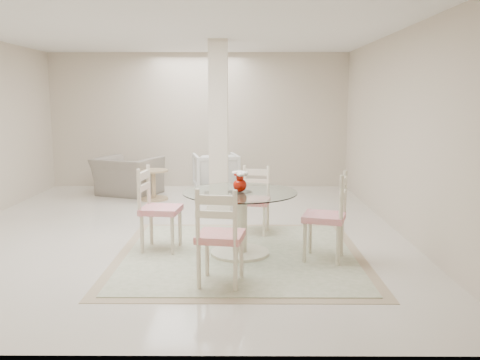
{
  "coord_description": "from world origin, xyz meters",
  "views": [
    {
      "loc": [
        0.89,
        -6.83,
        1.79
      ],
      "look_at": [
        0.86,
        -0.97,
        0.85
      ],
      "focal_mm": 38.0,
      "sensor_mm": 36.0,
      "label": 1
    }
  ],
  "objects_px": {
    "red_vase": "(240,181)",
    "recliner_taupe": "(128,176)",
    "column": "(218,127)",
    "dining_chair_east": "(331,210)",
    "dining_chair_west": "(155,203)",
    "dining_chair_south": "(219,230)",
    "dining_table": "(240,223)",
    "dining_chair_north": "(255,195)",
    "side_table": "(154,186)",
    "armchair_white": "(216,173)"
  },
  "relations": [
    {
      "from": "dining_chair_north",
      "to": "side_table",
      "type": "distance_m",
      "value": 2.88
    },
    {
      "from": "column",
      "to": "recliner_taupe",
      "type": "height_order",
      "value": "column"
    },
    {
      "from": "dining_table",
      "to": "dining_chair_north",
      "type": "relative_size",
      "value": 1.31
    },
    {
      "from": "column",
      "to": "dining_chair_north",
      "type": "xyz_separation_m",
      "value": [
        0.55,
        -1.48,
        -0.83
      ]
    },
    {
      "from": "red_vase",
      "to": "column",
      "type": "bearing_deg",
      "value": 98.25
    },
    {
      "from": "red_vase",
      "to": "dining_table",
      "type": "bearing_deg",
      "value": 146.31
    },
    {
      "from": "dining_chair_south",
      "to": "recliner_taupe",
      "type": "distance_m",
      "value": 5.13
    },
    {
      "from": "column",
      "to": "dining_chair_south",
      "type": "height_order",
      "value": "column"
    },
    {
      "from": "dining_chair_north",
      "to": "recliner_taupe",
      "type": "bearing_deg",
      "value": 141.61
    },
    {
      "from": "dining_chair_north",
      "to": "dining_chair_south",
      "type": "distance_m",
      "value": 2.03
    },
    {
      "from": "dining_chair_west",
      "to": "side_table",
      "type": "height_order",
      "value": "dining_chair_west"
    },
    {
      "from": "dining_chair_west",
      "to": "armchair_white",
      "type": "distance_m",
      "value": 3.83
    },
    {
      "from": "column",
      "to": "dining_table",
      "type": "xyz_separation_m",
      "value": [
        0.36,
        -2.47,
        -0.97
      ]
    },
    {
      "from": "dining_chair_north",
      "to": "recliner_taupe",
      "type": "distance_m",
      "value": 3.6
    },
    {
      "from": "column",
      "to": "armchair_white",
      "type": "xyz_separation_m",
      "value": [
        -0.13,
        1.51,
        -0.97
      ]
    },
    {
      "from": "armchair_white",
      "to": "dining_chair_east",
      "type": "bearing_deg",
      "value": 98.26
    },
    {
      "from": "armchair_white",
      "to": "side_table",
      "type": "bearing_deg",
      "value": 22.72
    },
    {
      "from": "dining_chair_east",
      "to": "recliner_taupe",
      "type": "bearing_deg",
      "value": -124.92
    },
    {
      "from": "red_vase",
      "to": "recliner_taupe",
      "type": "distance_m",
      "value": 4.34
    },
    {
      "from": "dining_chair_north",
      "to": "dining_chair_south",
      "type": "bearing_deg",
      "value": -89.55
    },
    {
      "from": "recliner_taupe",
      "to": "red_vase",
      "type": "bearing_deg",
      "value": 140.49
    },
    {
      "from": "column",
      "to": "dining_chair_east",
      "type": "height_order",
      "value": "column"
    },
    {
      "from": "dining_chair_west",
      "to": "dining_table",
      "type": "bearing_deg",
      "value": -93.8
    },
    {
      "from": "column",
      "to": "dining_chair_east",
      "type": "relative_size",
      "value": 2.45
    },
    {
      "from": "dining_chair_west",
      "to": "recliner_taupe",
      "type": "xyz_separation_m",
      "value": [
        -1.12,
        3.55,
        -0.23
      ]
    },
    {
      "from": "dining_table",
      "to": "side_table",
      "type": "xyz_separation_m",
      "value": [
        -1.56,
        3.26,
        -0.13
      ]
    },
    {
      "from": "dining_table",
      "to": "side_table",
      "type": "height_order",
      "value": "dining_table"
    },
    {
      "from": "red_vase",
      "to": "recliner_taupe",
      "type": "xyz_separation_m",
      "value": [
        -2.13,
        3.74,
        -0.52
      ]
    },
    {
      "from": "dining_chair_north",
      "to": "dining_chair_west",
      "type": "distance_m",
      "value": 1.44
    },
    {
      "from": "dining_table",
      "to": "dining_chair_east",
      "type": "xyz_separation_m",
      "value": [
        1.0,
        -0.2,
        0.2
      ]
    },
    {
      "from": "dining_chair_west",
      "to": "armchair_white",
      "type": "xyz_separation_m",
      "value": [
        0.52,
        3.79,
        -0.2
      ]
    },
    {
      "from": "armchair_white",
      "to": "dining_chair_west",
      "type": "bearing_deg",
      "value": 70.94
    },
    {
      "from": "dining_chair_west",
      "to": "dining_chair_south",
      "type": "height_order",
      "value": "dining_chair_west"
    },
    {
      "from": "red_vase",
      "to": "side_table",
      "type": "xyz_separation_m",
      "value": [
        -1.56,
        3.26,
        -0.62
      ]
    },
    {
      "from": "dining_table",
      "to": "dining_chair_north",
      "type": "bearing_deg",
      "value": 78.96
    },
    {
      "from": "dining_table",
      "to": "recliner_taupe",
      "type": "bearing_deg",
      "value": 119.61
    },
    {
      "from": "column",
      "to": "dining_table",
      "type": "bearing_deg",
      "value": -81.81
    },
    {
      "from": "red_vase",
      "to": "armchair_white",
      "type": "bearing_deg",
      "value": 97.01
    },
    {
      "from": "dining_chair_east",
      "to": "dining_chair_south",
      "type": "relative_size",
      "value": 1.03
    },
    {
      "from": "dining_chair_west",
      "to": "armchair_white",
      "type": "bearing_deg",
      "value": -0.82
    },
    {
      "from": "dining_chair_north",
      "to": "recliner_taupe",
      "type": "height_order",
      "value": "dining_chair_north"
    },
    {
      "from": "dining_table",
      "to": "dining_chair_west",
      "type": "bearing_deg",
      "value": 169.27
    },
    {
      "from": "side_table",
      "to": "red_vase",
      "type": "bearing_deg",
      "value": -64.42
    },
    {
      "from": "dining_table",
      "to": "dining_chair_east",
      "type": "distance_m",
      "value": 1.04
    },
    {
      "from": "dining_table",
      "to": "red_vase",
      "type": "distance_m",
      "value": 0.49
    },
    {
      "from": "dining_chair_west",
      "to": "recliner_taupe",
      "type": "bearing_deg",
      "value": 24.47
    },
    {
      "from": "dining_chair_east",
      "to": "side_table",
      "type": "bearing_deg",
      "value": -126.86
    },
    {
      "from": "dining_chair_east",
      "to": "dining_chair_west",
      "type": "bearing_deg",
      "value": -84.4
    },
    {
      "from": "recliner_taupe",
      "to": "dining_chair_north",
      "type": "bearing_deg",
      "value": 151.06
    },
    {
      "from": "dining_table",
      "to": "recliner_taupe",
      "type": "xyz_separation_m",
      "value": [
        -2.13,
        3.74,
        -0.03
      ]
    }
  ]
}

